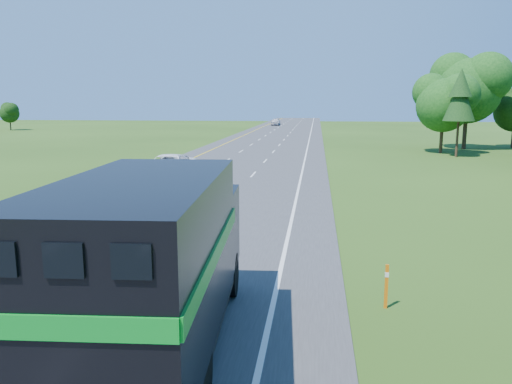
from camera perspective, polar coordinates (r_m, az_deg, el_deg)
road at (r=50.15m, az=-0.67°, el=3.98°), size 15.00×260.00×0.04m
lane_markings at (r=50.15m, az=-0.67°, el=4.01°), size 11.15×260.00×0.01m
horse_truck at (r=10.62m, az=-11.70°, el=-7.95°), size 3.39×9.24×4.02m
white_suv at (r=35.73m, az=-9.95°, el=2.77°), size 3.19×6.51×1.78m
far_car at (r=120.40m, az=2.27°, el=8.03°), size 2.13×5.07×1.71m
delineator at (r=13.98m, az=14.68°, el=-10.24°), size 0.10×0.06×1.23m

